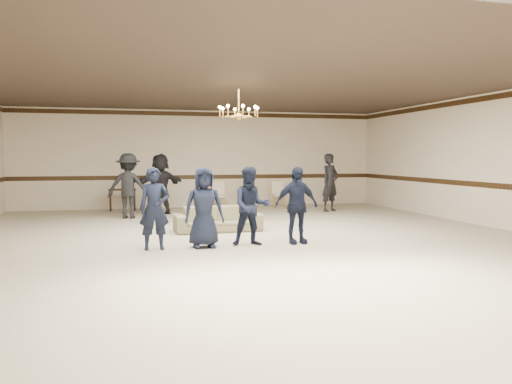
# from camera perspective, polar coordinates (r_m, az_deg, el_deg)

# --- Properties ---
(room) EXTENTS (12.01, 14.01, 3.21)m
(room) POSITION_cam_1_polar(r_m,az_deg,el_deg) (10.36, -0.74, 3.46)
(room) COLOR tan
(room) RESTS_ON ground
(chair_rail) EXTENTS (12.00, 0.02, 0.14)m
(chair_rail) POSITION_cam_1_polar(r_m,az_deg,el_deg) (17.24, -6.14, 1.66)
(chair_rail) COLOR black
(chair_rail) RESTS_ON wall_back
(crown_molding) EXTENTS (12.00, 0.02, 0.14)m
(crown_molding) POSITION_cam_1_polar(r_m,az_deg,el_deg) (17.28, -6.19, 8.57)
(crown_molding) COLOR black
(crown_molding) RESTS_ON wall_back
(chandelier) EXTENTS (0.94, 0.94, 0.89)m
(chandelier) POSITION_cam_1_polar(r_m,az_deg,el_deg) (11.39, -1.93, 9.93)
(chandelier) COLOR gold
(chandelier) RESTS_ON ceiling
(boy_a) EXTENTS (0.57, 0.39, 1.50)m
(boy_a) POSITION_cam_1_polar(r_m,az_deg,el_deg) (9.49, -11.17, -1.81)
(boy_a) COLOR black
(boy_a) RESTS_ON floor
(boy_b) EXTENTS (0.74, 0.49, 1.50)m
(boy_b) POSITION_cam_1_polar(r_m,az_deg,el_deg) (9.58, -5.78, -1.70)
(boy_b) COLOR black
(boy_b) RESTS_ON floor
(boy_c) EXTENTS (0.77, 0.63, 1.50)m
(boy_c) POSITION_cam_1_polar(r_m,az_deg,el_deg) (9.75, -0.54, -1.58)
(boy_c) COLOR black
(boy_c) RESTS_ON floor
(boy_d) EXTENTS (0.90, 0.43, 1.50)m
(boy_d) POSITION_cam_1_polar(r_m,az_deg,el_deg) (10.00, 4.47, -1.46)
(boy_d) COLOR black
(boy_d) RESTS_ON floor
(settee) EXTENTS (1.97, 0.84, 0.57)m
(settee) POSITION_cam_1_polar(r_m,az_deg,el_deg) (11.67, -4.26, -2.97)
(settee) COLOR #6C6248
(settee) RESTS_ON floor
(adult_left) EXTENTS (1.27, 0.93, 1.77)m
(adult_left) POSITION_cam_1_polar(r_m,az_deg,el_deg) (14.43, -13.93, 0.66)
(adult_left) COLOR black
(adult_left) RESTS_ON floor
(adult_mid) EXTENTS (1.69, 1.24, 1.77)m
(adult_mid) POSITION_cam_1_polar(r_m,az_deg,el_deg) (15.16, -10.54, 0.87)
(adult_mid) COLOR black
(adult_mid) RESTS_ON floor
(adult_right) EXTENTS (0.77, 0.67, 1.77)m
(adult_right) POSITION_cam_1_polar(r_m,az_deg,el_deg) (15.93, 8.20, 1.04)
(adult_right) COLOR black
(adult_right) RESTS_ON floor
(banquet_chair_left) EXTENTS (0.43, 0.43, 0.86)m
(banquet_chair_left) POSITION_cam_1_polar(r_m,az_deg,el_deg) (16.55, -4.11, -0.40)
(banquet_chair_left) COLOR beige
(banquet_chair_left) RESTS_ON floor
(banquet_chair_mid) EXTENTS (0.42, 0.42, 0.86)m
(banquet_chair_mid) POSITION_cam_1_polar(r_m,az_deg,el_deg) (16.76, -0.74, -0.34)
(banquet_chair_mid) COLOR beige
(banquet_chair_mid) RESTS_ON floor
(banquet_chair_right) EXTENTS (0.42, 0.42, 0.86)m
(banquet_chair_right) POSITION_cam_1_polar(r_m,az_deg,el_deg) (17.01, 2.54, -0.27)
(banquet_chair_right) COLOR beige
(banquet_chair_right) RESTS_ON floor
(console_table) EXTENTS (0.84, 0.41, 0.68)m
(console_table) POSITION_cam_1_polar(r_m,az_deg,el_deg) (16.51, -14.54, -0.84)
(console_table) COLOR black
(console_table) RESTS_ON floor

